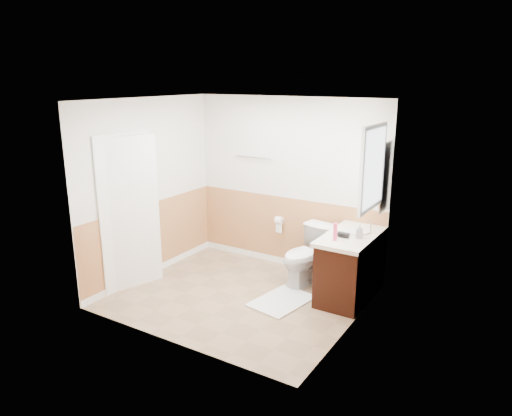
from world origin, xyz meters
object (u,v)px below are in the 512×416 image
Objects in this scene: lotion_bottle at (335,232)px; soap_dispenser at (360,231)px; vanity_cabinet at (350,268)px; toilet at (306,256)px; bath_mat at (282,301)px.

lotion_bottle is 0.33m from soap_dispenser.
lotion_bottle reaches higher than vanity_cabinet.
toilet is 0.68m from vanity_cabinet.
bath_mat is 1.14m from lotion_bottle.
bath_mat is at bearing -138.74° from vanity_cabinet.
lotion_bottle is at bearing -26.21° from toilet.
toilet is 4.61× the size of soap_dispenser.
soap_dispenser is at bearing 32.76° from bath_mat.
toilet is 0.79m from bath_mat.
bath_mat is 0.98m from vanity_cabinet.
vanity_cabinet is (0.67, 0.59, 0.39)m from bath_mat.
lotion_bottle is at bearing 25.01° from bath_mat.
toilet is 1.00× the size of bath_mat.
bath_mat is 0.73× the size of vanity_cabinet.
soap_dispenser is (0.22, 0.24, -0.02)m from lotion_bottle.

